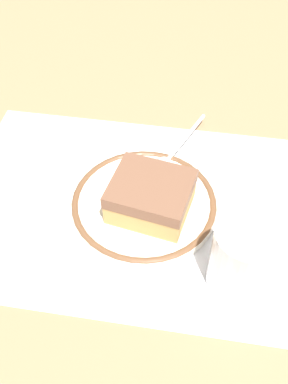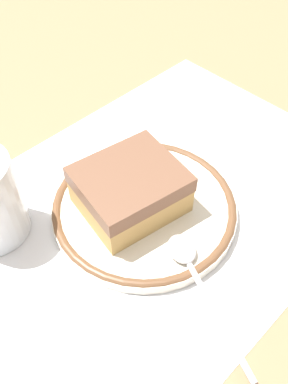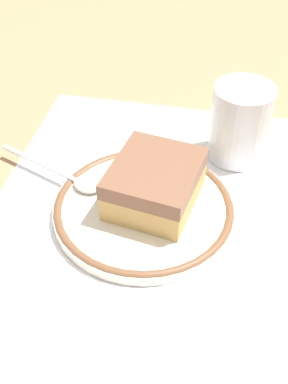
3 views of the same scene
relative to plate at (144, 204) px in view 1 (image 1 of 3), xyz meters
The scene contains 7 objects.
ground_plane 0.02m from the plate, behind, with size 2.40×2.40×0.00m, color #9E7551.
placemat 0.02m from the plate, behind, with size 0.47×0.33×0.00m, color white.
plate is the anchor object (origin of this frame).
cake_slice 0.03m from the plate, 42.82° to the right, with size 0.11×0.10×0.05m.
spoon 0.09m from the plate, 74.73° to the left, with size 0.07×0.14×0.01m.
cup 0.16m from the plate, 36.09° to the right, with size 0.07×0.07×0.09m.
sugar_packet 0.22m from the plate, 144.95° to the left, with size 0.05×0.03×0.01m, color #8CB2E0.
Camera 1 is at (0.08, -0.38, 0.47)m, focal length 42.51 mm.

